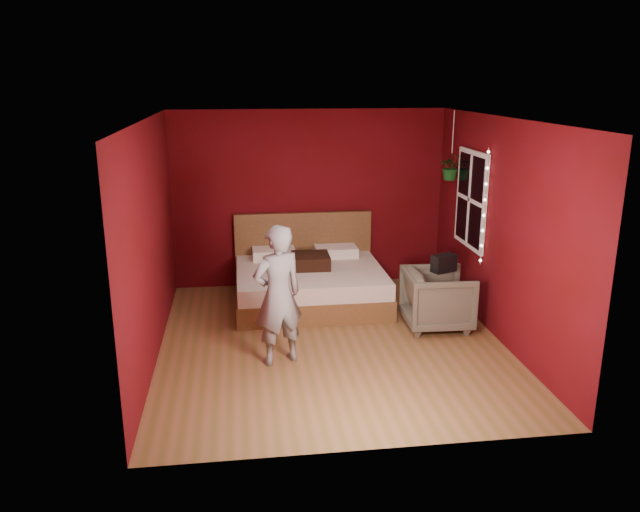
{
  "coord_description": "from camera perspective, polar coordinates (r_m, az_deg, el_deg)",
  "views": [
    {
      "loc": [
        -1.04,
        -6.76,
        3.03
      ],
      "look_at": [
        -0.08,
        0.4,
        0.95
      ],
      "focal_mm": 35.0,
      "sensor_mm": 36.0,
      "label": 1
    }
  ],
  "objects": [
    {
      "name": "hanging_plant",
      "position": [
        8.82,
        11.91,
        7.99
      ],
      "size": [
        0.37,
        0.33,
        0.94
      ],
      "color": "silver",
      "rests_on": "room_walls"
    },
    {
      "name": "armchair",
      "position": [
        7.93,
        10.7,
        -3.88
      ],
      "size": [
        0.84,
        0.82,
        0.74
      ],
      "primitive_type": "imported",
      "rotation": [
        0.0,
        0.0,
        1.53
      ],
      "color": "#595546",
      "rests_on": "ground"
    },
    {
      "name": "window",
      "position": [
        8.37,
        13.62,
        5.05
      ],
      "size": [
        0.05,
        0.97,
        1.27
      ],
      "color": "white",
      "rests_on": "room_walls"
    },
    {
      "name": "floor",
      "position": [
        7.48,
        1.04,
        -7.86
      ],
      "size": [
        4.5,
        4.5,
        0.0
      ],
      "primitive_type": "plane",
      "color": "brown",
      "rests_on": "ground"
    },
    {
      "name": "person",
      "position": [
        6.72,
        -3.87,
        -3.6
      ],
      "size": [
        0.66,
        0.55,
        1.55
      ],
      "primitive_type": "imported",
      "rotation": [
        0.0,
        0.0,
        3.52
      ],
      "color": "gray",
      "rests_on": "ground"
    },
    {
      "name": "fairy_lights",
      "position": [
        7.88,
        14.79,
        4.31
      ],
      "size": [
        0.04,
        0.04,
        1.45
      ],
      "color": "silver",
      "rests_on": "room_walls"
    },
    {
      "name": "bed",
      "position": [
        8.69,
        -1.01,
        -2.34
      ],
      "size": [
        2.03,
        1.72,
        1.11
      ],
      "color": "brown",
      "rests_on": "ground"
    },
    {
      "name": "throw_pillow",
      "position": [
        8.58,
        -0.86,
        -0.45
      ],
      "size": [
        0.52,
        0.52,
        0.18
      ],
      "primitive_type": "cube",
      "rotation": [
        0.0,
        0.0,
        -0.03
      ],
      "color": "#321C10",
      "rests_on": "bed"
    },
    {
      "name": "handbag",
      "position": [
        7.76,
        11.26,
        -0.65
      ],
      "size": [
        0.33,
        0.25,
        0.21
      ],
      "primitive_type": "cube",
      "rotation": [
        0.0,
        0.0,
        0.39
      ],
      "color": "black",
      "rests_on": "armchair"
    },
    {
      "name": "room_walls",
      "position": [
        6.97,
        1.11,
        4.86
      ],
      "size": [
        4.04,
        4.54,
        2.62
      ],
      "color": "#5C0913",
      "rests_on": "ground"
    }
  ]
}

